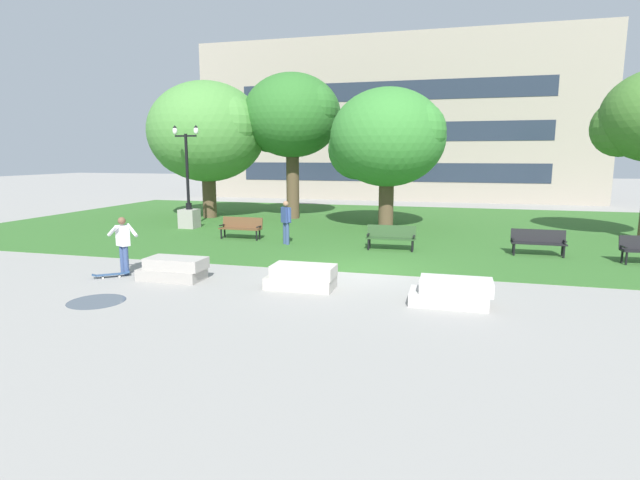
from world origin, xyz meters
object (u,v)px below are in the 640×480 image
object	(u,v)px
concrete_block_center	(174,269)
concrete_block_left	(302,277)
skateboard	(111,274)
concrete_block_right	(452,292)
park_bench_near_left	(391,236)
park_bench_near_right	(538,241)
person_skateboarder	(123,242)
lamp_post_center	(189,207)
person_bystander_near_lawn	(286,220)
park_bench_far_left	(241,227)

from	to	relation	value
concrete_block_center	concrete_block_left	bearing A→B (deg)	0.54
concrete_block_left	skateboard	size ratio (longest dim) A/B	1.98
concrete_block_right	concrete_block_center	bearing A→B (deg)	176.46
park_bench_near_left	park_bench_near_right	world-z (taller)	same
person_skateboarder	park_bench_near_left	bearing A→B (deg)	39.17
concrete_block_left	park_bench_near_right	world-z (taller)	park_bench_near_right
concrete_block_center	lamp_post_center	world-z (taller)	lamp_post_center
person_bystander_near_lawn	concrete_block_center	bearing A→B (deg)	-101.65
park_bench_near_left	concrete_block_center	bearing A→B (deg)	-131.81
concrete_block_right	person_skateboarder	distance (m)	9.44
park_bench_near_right	park_bench_far_left	world-z (taller)	same
park_bench_far_left	concrete_block_center	bearing A→B (deg)	-81.91
concrete_block_right	park_bench_near_right	bearing A→B (deg)	67.16
person_skateboarder	skateboard	distance (m)	1.00
concrete_block_center	concrete_block_right	distance (m)	7.65
concrete_block_left	park_bench_far_left	bearing A→B (deg)	124.88
person_bystander_near_lawn	park_bench_far_left	bearing A→B (deg)	161.74
person_skateboarder	skateboard	bearing A→B (deg)	-108.73
park_bench_near_left	park_bench_near_right	bearing A→B (deg)	3.40
concrete_block_center	skateboard	bearing A→B (deg)	-172.85
concrete_block_right	park_bench_near_left	distance (m)	6.88
concrete_block_left	person_skateboarder	size ratio (longest dim) A/B	1.06
concrete_block_center	park_bench_near_right	xyz separation A→B (m)	(10.50, 6.33, 0.23)
lamp_post_center	park_bench_far_left	bearing A→B (deg)	-31.69
concrete_block_left	park_bench_near_right	xyz separation A→B (m)	(6.71, 6.30, 0.23)
concrete_block_left	person_bystander_near_lawn	xyz separation A→B (m)	(-2.52, 6.09, 0.68)
person_skateboarder	lamp_post_center	world-z (taller)	lamp_post_center
person_skateboarder	park_bench_near_right	world-z (taller)	person_skateboarder
lamp_post_center	concrete_block_right	bearing A→B (deg)	-38.01
concrete_block_left	concrete_block_right	bearing A→B (deg)	-7.52
concrete_block_center	concrete_block_right	world-z (taller)	same
concrete_block_right	person_skateboarder	world-z (taller)	person_skateboarder
concrete_block_left	concrete_block_center	bearing A→B (deg)	-179.46
concrete_block_left	park_bench_near_left	world-z (taller)	park_bench_near_left
concrete_block_center	concrete_block_left	size ratio (longest dim) A/B	1.03
park_bench_near_right	lamp_post_center	bearing A→B (deg)	169.43
concrete_block_right	lamp_post_center	size ratio (longest dim) A/B	0.39
concrete_block_center	person_skateboarder	bearing A→B (deg)	173.53
person_skateboarder	concrete_block_center	bearing A→B (deg)	-6.47
skateboard	person_bystander_near_lawn	distance (m)	7.17
person_skateboarder	lamp_post_center	xyz separation A→B (m)	(-2.94, 8.97, 0.04)
concrete_block_center	person_bystander_near_lawn	bearing A→B (deg)	78.35
concrete_block_center	concrete_block_right	bearing A→B (deg)	-3.54
lamp_post_center	skateboard	bearing A→B (deg)	-73.46
skateboard	concrete_block_left	bearing A→B (deg)	2.77
person_skateboarder	concrete_block_right	bearing A→B (deg)	-4.09
concrete_block_center	park_bench_near_right	world-z (taller)	park_bench_near_right
lamp_post_center	person_bystander_near_lawn	world-z (taller)	lamp_post_center
concrete_block_left	lamp_post_center	world-z (taller)	lamp_post_center
person_skateboarder	lamp_post_center	size ratio (longest dim) A/B	0.35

